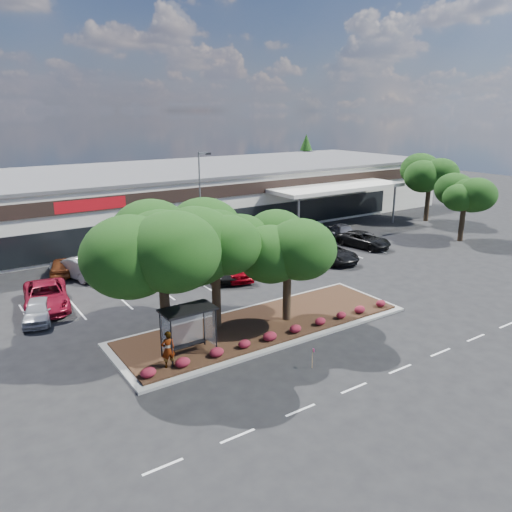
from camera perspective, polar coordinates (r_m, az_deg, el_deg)
ground at (r=28.48m, az=8.88°, el=-9.84°), size 160.00×160.00×0.00m
retail_store at (r=56.13m, az=-15.12°, el=6.18°), size 80.40×25.20×6.25m
landscape_island at (r=30.09m, az=0.85°, el=-7.89°), size 18.00×6.00×0.26m
lane_markings at (r=36.07m, az=-2.56°, el=-3.91°), size 33.12×20.06×0.01m
shrub_row at (r=28.39m, az=3.30°, el=-8.60°), size 17.00×0.80×0.50m
bus_shelter at (r=25.84m, az=-7.92°, el=-6.98°), size 2.75×1.55×2.59m
island_tree_west at (r=26.31m, az=-10.55°, el=-2.25°), size 7.20×7.20×7.89m
island_tree_mid at (r=28.46m, az=-4.64°, el=-1.21°), size 6.60×6.60×7.32m
island_tree_east at (r=29.49m, az=3.60°, el=-1.39°), size 5.80×5.80×6.50m
tree_east_near at (r=52.99m, az=22.63°, el=5.03°), size 5.60×5.60×6.51m
tree_east_far at (r=61.49m, az=19.13°, el=7.31°), size 6.40×6.40×7.62m
conifer_north_east at (r=81.52m, az=5.70°, el=10.60°), size 3.96×3.96×9.00m
person_waiting at (r=25.20m, az=-10.01°, el=-10.45°), size 0.73×0.51×1.91m
light_pole at (r=45.74m, az=-6.28°, el=5.49°), size 1.41×0.78×8.99m
survey_stake at (r=25.55m, az=6.51°, el=-11.24°), size 0.07×0.14×1.06m
car_0 at (r=35.41m, az=-22.87°, el=-4.23°), size 3.61×6.23×1.63m
car_1 at (r=33.51m, az=-23.67°, el=-5.73°), size 2.68×4.23×1.34m
car_3 at (r=38.79m, az=-4.25°, el=-1.21°), size 3.55×6.24×1.64m
car_4 at (r=38.53m, az=-2.58°, el=-1.25°), size 3.18×5.36×1.71m
car_5 at (r=40.34m, az=-1.41°, el=-0.64°), size 3.14×4.50×1.42m
car_6 at (r=43.65m, az=7.82°, el=0.67°), size 3.57×6.03×1.64m
car_7 at (r=43.25m, az=8.58°, el=0.42°), size 2.89×5.66×1.53m
car_8 at (r=48.22m, az=12.21°, el=1.84°), size 3.30×5.60×1.46m
car_9 at (r=40.90m, az=-19.65°, el=-1.17°), size 3.47×5.49×1.71m
car_10 at (r=42.07m, az=-21.37°, el=-1.10°), size 2.73×4.34×1.38m
car_11 at (r=43.40m, az=-11.75°, el=0.44°), size 2.08×5.05×1.71m
car_12 at (r=41.98m, az=-8.22°, el=-0.00°), size 2.43×5.05×1.60m
car_13 at (r=45.81m, az=-1.87°, el=1.37°), size 2.23×4.14×1.34m
car_14 at (r=51.17m, az=1.38°, el=3.11°), size 4.75×6.30×1.59m
car_15 at (r=48.46m, az=5.55°, el=2.19°), size 1.69×4.42×1.44m
car_16 at (r=49.19m, az=6.78°, el=2.50°), size 4.36×6.19×1.66m
car_17 at (r=51.35m, az=9.67°, el=2.91°), size 3.39×4.97×1.57m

